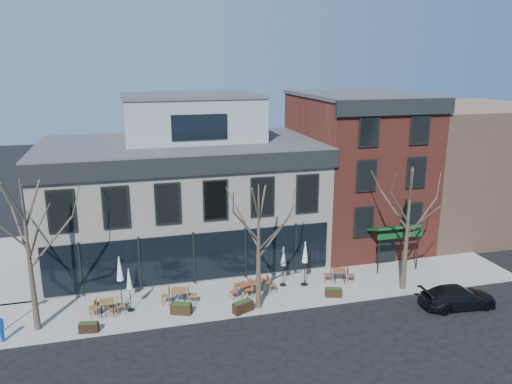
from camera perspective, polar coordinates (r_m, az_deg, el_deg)
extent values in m
plane|color=black|center=(31.40, -7.03, -10.62)|extent=(120.00, 120.00, 0.00)
cube|color=gray|center=(30.04, -0.16, -11.57)|extent=(33.50, 4.70, 0.15)
cube|color=gray|center=(37.43, -25.90, -7.65)|extent=(4.50, 12.00, 0.15)
cube|color=beige|center=(34.66, -8.44, -1.13)|extent=(18.00, 10.00, 8.00)
cube|color=#47474C|center=(33.78, -8.70, 5.49)|extent=(18.30, 10.30, 0.30)
cube|color=black|center=(28.87, -7.47, 2.95)|extent=(18.30, 0.25, 1.10)
cube|color=black|center=(34.09, -24.09, 3.60)|extent=(0.25, 10.30, 1.10)
cube|color=black|center=(30.58, -7.13, -7.45)|extent=(17.20, 0.12, 3.00)
cube|color=black|center=(34.57, -23.25, -5.92)|extent=(0.12, 7.50, 3.00)
cube|color=gray|center=(34.68, -7.34, 8.36)|extent=(9.00, 6.50, 3.00)
cube|color=maroon|center=(37.95, 11.35, 2.47)|extent=(8.00, 10.00, 11.00)
cube|color=#47474C|center=(37.19, 11.79, 10.85)|extent=(8.20, 10.20, 0.25)
cube|color=black|center=(32.74, 15.81, 9.32)|extent=(8.20, 0.25, 1.00)
cube|color=#0D3C13|center=(33.68, 15.52, -3.95)|extent=(3.20, 1.66, 0.67)
cube|color=black|center=(34.88, 14.67, -6.12)|extent=(1.40, 0.10, 2.50)
cube|color=#8C664C|center=(44.15, 22.47, 2.68)|extent=(12.00, 12.00, 10.00)
cone|color=#382B21|center=(27.06, -24.51, -6.73)|extent=(0.34, 0.34, 7.92)
cylinder|color=#382B21|center=(26.87, -22.34, -5.34)|extent=(2.23, 0.50, 2.48)
cylinder|color=#382B21|center=(27.71, -25.36, -4.07)|extent=(1.03, 2.05, 2.14)
cylinder|color=#382B21|center=(26.44, -26.77, -3.93)|extent=(1.80, 0.75, 2.21)
cylinder|color=#382B21|center=(25.77, -24.07, -5.49)|extent=(1.03, 2.04, 2.28)
cone|color=#382B21|center=(26.98, 0.29, -6.38)|extent=(0.34, 0.34, 7.04)
cylinder|color=#382B21|center=(27.20, 2.13, -5.07)|extent=(2.00, 0.46, 2.21)
cylinder|color=#382B21|center=(27.35, -1.00, -4.04)|extent=(0.93, 1.84, 1.91)
cylinder|color=#382B21|center=(26.08, -1.14, -3.94)|extent=(1.61, 0.68, 1.97)
cylinder|color=#382B21|center=(26.02, 1.65, -5.24)|extent=(0.93, 1.83, 2.03)
cone|color=#382B21|center=(30.42, 16.91, -4.12)|extent=(0.34, 0.34, 7.48)
cylinder|color=#382B21|center=(30.93, 18.40, -2.88)|extent=(2.12, 0.48, 2.35)
cylinder|color=#382B21|center=(30.65, 15.47, -1.96)|extent=(0.98, 1.94, 2.03)
cylinder|color=#382B21|center=(29.34, 16.09, -1.76)|extent=(1.71, 0.71, 2.09)
cylinder|color=#382B21|center=(29.65, 18.65, -2.94)|extent=(0.98, 1.94, 2.16)
imported|color=black|center=(30.66, 22.09, -11.04)|extent=(4.39, 2.02, 1.24)
cylinder|color=#0B3997|center=(28.09, -27.02, -14.36)|extent=(0.20, 0.20, 0.69)
cube|color=#0B3997|center=(27.82, -27.16, -13.29)|extent=(0.24, 0.21, 0.49)
cone|color=#0B3997|center=(27.69, -27.23, -12.75)|extent=(0.26, 0.26, 0.12)
cube|color=brown|center=(28.61, -17.11, -12.07)|extent=(0.83, 0.83, 0.04)
cylinder|color=black|center=(28.66, -17.74, -12.82)|extent=(0.04, 0.04, 0.65)
cylinder|color=black|center=(28.46, -16.80, -12.95)|extent=(0.04, 0.04, 0.65)
cylinder|color=black|center=(29.06, -17.30, -12.38)|extent=(0.04, 0.04, 0.65)
cylinder|color=black|center=(28.86, -16.38, -12.51)|extent=(0.04, 0.04, 0.65)
cube|color=brown|center=(28.41, -16.69, -11.89)|extent=(0.78, 0.78, 0.04)
cylinder|color=black|center=(28.33, -17.28, -12.95)|extent=(0.04, 0.04, 0.80)
cylinder|color=black|center=(28.30, -15.99, -12.87)|extent=(0.04, 0.04, 0.80)
cylinder|color=black|center=(28.88, -17.25, -12.38)|extent=(0.04, 0.04, 0.80)
cylinder|color=black|center=(28.85, -15.98, -12.31)|extent=(0.04, 0.04, 0.80)
cube|color=brown|center=(28.71, -8.84, -11.05)|extent=(0.95, 0.95, 0.05)
cylinder|color=black|center=(28.64, -9.53, -12.09)|extent=(0.05, 0.05, 0.82)
cylinder|color=black|center=(28.58, -8.22, -12.10)|extent=(0.05, 0.05, 0.82)
cylinder|color=black|center=(29.21, -9.39, -11.52)|extent=(0.05, 0.05, 0.82)
cylinder|color=black|center=(29.15, -8.11, -11.53)|extent=(0.05, 0.05, 0.82)
cube|color=brown|center=(29.34, -1.53, -10.52)|extent=(0.90, 0.90, 0.04)
cylinder|color=black|center=(29.15, -1.66, -11.50)|extent=(0.04, 0.04, 0.71)
cylinder|color=black|center=(29.44, -0.76, -11.21)|extent=(0.04, 0.04, 0.71)
cylinder|color=black|center=(29.56, -2.29, -11.11)|extent=(0.04, 0.04, 0.71)
cylinder|color=black|center=(29.85, -1.40, -10.84)|extent=(0.04, 0.04, 0.71)
cube|color=brown|center=(29.43, 0.46, -10.22)|extent=(0.89, 0.89, 0.05)
cylinder|color=black|center=(29.23, 0.13, -11.30)|extent=(0.05, 0.05, 0.81)
cylinder|color=black|center=(29.46, 1.28, -11.09)|extent=(0.05, 0.05, 0.81)
cylinder|color=black|center=(29.76, -0.36, -10.81)|extent=(0.05, 0.05, 0.81)
cylinder|color=black|center=(29.98, 0.78, -10.61)|extent=(0.05, 0.05, 0.81)
cube|color=brown|center=(31.39, 9.53, -8.84)|extent=(0.95, 0.95, 0.04)
cylinder|color=black|center=(31.25, 9.00, -9.74)|extent=(0.04, 0.04, 0.78)
cylinder|color=black|center=(31.32, 10.12, -9.73)|extent=(0.04, 0.04, 0.78)
cylinder|color=black|center=(31.79, 8.89, -9.29)|extent=(0.04, 0.04, 0.78)
cylinder|color=black|center=(31.86, 9.98, -9.28)|extent=(0.04, 0.04, 0.78)
cylinder|color=black|center=(29.55, -15.04, -12.36)|extent=(0.47, 0.47, 0.06)
cylinder|color=black|center=(29.06, -15.19, -10.35)|extent=(0.05, 0.05, 2.35)
cone|color=white|center=(28.63, -15.33, -8.42)|extent=(0.38, 0.38, 1.39)
cylinder|color=black|center=(28.90, -14.07, -12.95)|extent=(0.40, 0.40, 0.05)
cylinder|color=black|center=(28.47, -14.20, -11.23)|extent=(0.05, 0.05, 1.99)
cone|color=silver|center=(28.09, -14.31, -9.56)|extent=(0.33, 0.33, 1.18)
cylinder|color=black|center=(30.95, 3.10, -10.55)|extent=(0.40, 0.40, 0.05)
cylinder|color=black|center=(30.55, 3.13, -8.89)|extent=(0.05, 0.05, 2.01)
cone|color=beige|center=(30.19, 3.15, -7.30)|extent=(0.33, 0.33, 1.19)
cylinder|color=black|center=(31.11, 5.54, -10.46)|extent=(0.45, 0.45, 0.06)
cylinder|color=black|center=(30.66, 5.59, -8.59)|extent=(0.05, 0.05, 2.27)
cone|color=silver|center=(30.26, 5.64, -6.80)|extent=(0.37, 0.37, 1.34)
cube|color=black|center=(27.36, -18.57, -14.49)|extent=(1.01, 0.53, 0.48)
cube|color=#1E3314|center=(27.23, -18.61, -14.01)|extent=(0.90, 0.44, 0.08)
cube|color=black|center=(27.93, -8.54, -13.09)|extent=(1.22, 0.85, 0.56)
cube|color=#1E3314|center=(27.79, -8.56, -12.53)|extent=(1.08, 0.72, 0.09)
cube|color=black|center=(27.84, -1.50, -13.00)|extent=(1.23, 0.85, 0.57)
cube|color=#1E3314|center=(27.70, -1.50, -12.44)|extent=(1.09, 0.72, 0.09)
cube|color=black|center=(29.81, 8.85, -11.31)|extent=(1.02, 0.64, 0.48)
cube|color=#1E3314|center=(29.70, 8.87, -10.86)|extent=(0.91, 0.54, 0.08)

